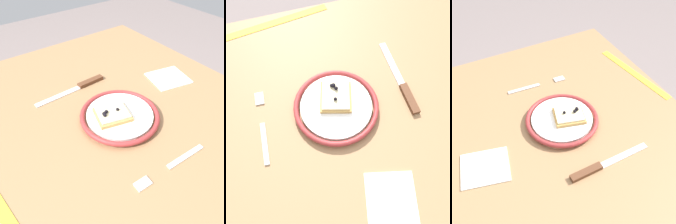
{
  "view_description": "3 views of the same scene",
  "coord_description": "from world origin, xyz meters",
  "views": [
    {
      "loc": [
        -0.38,
        0.31,
        1.19
      ],
      "look_at": [
        -0.04,
        0.05,
        0.8
      ],
      "focal_mm": 35.47,
      "sensor_mm": 36.0,
      "label": 1
    },
    {
      "loc": [
        -0.14,
        -0.31,
        1.43
      ],
      "look_at": [
        -0.05,
        0.01,
        0.78
      ],
      "focal_mm": 47.01,
      "sensor_mm": 36.0,
      "label": 2
    },
    {
      "loc": [
        0.52,
        -0.26,
        1.44
      ],
      "look_at": [
        -0.06,
        0.04,
        0.79
      ],
      "focal_mm": 49.37,
      "sensor_mm": 36.0,
      "label": 3
    }
  ],
  "objects": [
    {
      "name": "knife",
      "position": [
        0.14,
        0.03,
        0.77
      ],
      "size": [
        0.02,
        0.24,
        0.01
      ],
      "color": "silver",
      "rests_on": "dining_table"
    },
    {
      "name": "pizza_slice_near",
      "position": [
        -0.04,
        0.05,
        0.79
      ],
      "size": [
        0.1,
        0.11,
        0.03
      ],
      "color": "tan",
      "rests_on": "plate"
    },
    {
      "name": "napkin",
      "position": [
        0.01,
        -0.23,
        0.77
      ],
      "size": [
        0.14,
        0.15,
        0.0
      ],
      "primitive_type": "cube",
      "rotation": [
        0.0,
        0.0,
        -0.23
      ],
      "color": "white",
      "rests_on": "dining_table"
    },
    {
      "name": "dining_table",
      "position": [
        0.0,
        0.0,
        0.67
      ],
      "size": [
        0.94,
        0.8,
        0.76
      ],
      "color": "#936D47",
      "rests_on": "ground_plane"
    },
    {
      "name": "measuring_tape",
      "position": [
        -0.14,
        0.36,
        0.76
      ],
      "size": [
        0.32,
        0.07,
        0.0
      ],
      "primitive_type": "cube",
      "rotation": [
        0.0,
        0.0,
        0.13
      ],
      "color": "yellow",
      "rests_on": "dining_table"
    },
    {
      "name": "fork",
      "position": [
        -0.24,
        0.03,
        0.77
      ],
      "size": [
        0.03,
        0.2,
        0.0
      ],
      "color": "silver",
      "rests_on": "dining_table"
    },
    {
      "name": "plate",
      "position": [
        -0.05,
        0.03,
        0.77
      ],
      "size": [
        0.22,
        0.22,
        0.02
      ],
      "color": "white",
      "rests_on": "dining_table"
    }
  ]
}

